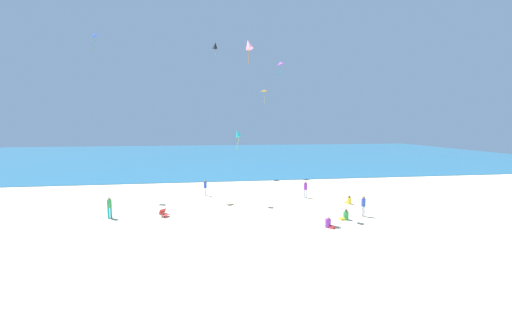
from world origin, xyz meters
The scene contains 17 objects.
ground_plane centered at (0.00, 10.00, 0.00)m, with size 120.00×120.00×0.00m, color beige.
ocean_water centered at (0.00, 49.70, 0.03)m, with size 120.00×60.00×0.05m, color #236084.
beach_chair_far_right centered at (-6.25, 7.49, 0.23)m, with size 0.78×0.78×0.52m.
beach_chair_far_left centered at (-1.50, 10.02, 0.23)m, with size 0.75×0.70×0.53m.
person_0 centered at (4.92, 11.22, 0.86)m, with size 0.35×0.35×1.49m.
person_1 centered at (7.24, 5.60, 0.82)m, with size 0.37×0.37×1.42m.
person_2 centered at (4.05, 3.77, 0.27)m, with size 0.61×0.63×0.73m.
person_3 centered at (-9.76, 7.59, 0.86)m, with size 0.33×0.33×1.48m.
person_4 centered at (5.73, 5.09, 0.27)m, with size 0.61×0.38×0.74m.
person_5 centered at (7.76, 8.90, 0.25)m, with size 0.45×0.60×0.68m.
person_6 centered at (-3.59, 13.40, 0.79)m, with size 0.33×0.33×1.38m.
kite_black centered at (-2.39, 24.88, 15.77)m, with size 0.80×0.73×1.55m.
kite_orange centered at (3.33, 23.03, 10.28)m, with size 0.80×0.75×1.77m.
kite_purple centered at (1.85, 7.79, 10.46)m, with size 0.42×0.53×1.02m.
kite_pink centered at (-0.36, 7.74, 11.63)m, with size 0.85×0.84×1.66m.
kite_blue centered at (-12.80, 15.39, 13.90)m, with size 0.76×0.78×1.41m.
kite_teal centered at (-0.91, 10.50, 5.56)m, with size 0.73×0.68×1.64m.
Camera 1 is at (-2.86, -13.28, 6.22)m, focal length 21.25 mm.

